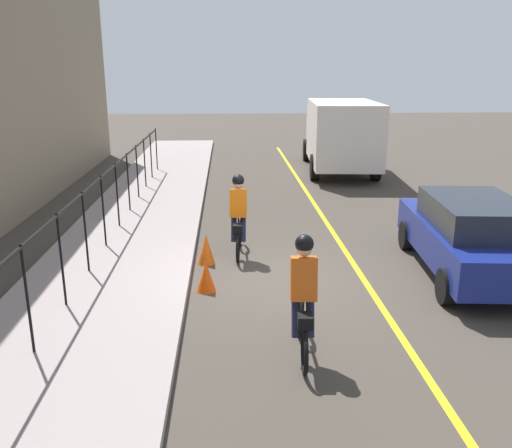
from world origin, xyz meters
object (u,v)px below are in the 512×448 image
(cyclist_lead, at_px, (238,216))
(patrol_sedan, at_px, (470,235))
(traffic_cone_near, at_px, (206,276))
(cyclist_follow, at_px, (303,298))
(traffic_cone_far, at_px, (206,249))
(box_truck_background, at_px, (340,132))

(cyclist_lead, relative_size, patrol_sedan, 0.40)
(traffic_cone_near, bearing_deg, cyclist_follow, -149.17)
(cyclist_lead, relative_size, cyclist_follow, 1.00)
(cyclist_follow, xyz_separation_m, patrol_sedan, (3.01, -3.74, -0.09))
(traffic_cone_far, bearing_deg, patrol_sedan, -99.51)
(traffic_cone_near, distance_m, traffic_cone_far, 1.45)
(cyclist_follow, height_order, traffic_cone_near, cyclist_follow)
(patrol_sedan, bearing_deg, traffic_cone_far, 85.60)
(traffic_cone_far, bearing_deg, cyclist_lead, -57.53)
(cyclist_follow, relative_size, box_truck_background, 0.27)
(patrol_sedan, relative_size, traffic_cone_near, 7.92)
(traffic_cone_far, bearing_deg, box_truck_background, -25.44)
(patrol_sedan, bearing_deg, cyclist_lead, 78.91)
(traffic_cone_far, bearing_deg, traffic_cone_near, -178.11)
(cyclist_lead, relative_size, traffic_cone_near, 3.18)
(cyclist_follow, height_order, patrol_sedan, cyclist_follow)
(cyclist_lead, height_order, box_truck_background, box_truck_background)
(box_truck_background, relative_size, traffic_cone_far, 10.44)
(cyclist_lead, height_order, cyclist_follow, same)
(patrol_sedan, xyz_separation_m, box_truck_background, (11.28, 0.29, 0.73))
(cyclist_follow, distance_m, patrol_sedan, 4.80)
(patrol_sedan, bearing_deg, box_truck_background, 6.59)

